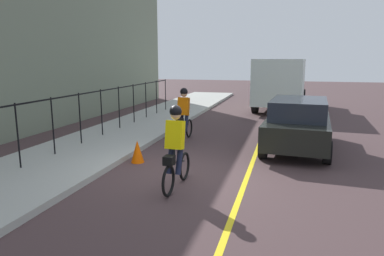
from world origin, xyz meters
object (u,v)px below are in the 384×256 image
patrol_sedan (298,123)px  box_truck_background (281,82)px  cyclist_follow (175,148)px  cyclist_lead (184,115)px  traffic_cone_far (137,151)px  traffic_cone_near (179,123)px

patrol_sedan → box_truck_background: box_truck_background is taller
cyclist_follow → box_truck_background: size_ratio=0.27×
cyclist_lead → patrol_sedan: bearing=-89.8°
cyclist_lead → cyclist_follow: (-4.43, -1.14, 0.00)m
cyclist_lead → patrol_sedan: cyclist_lead is taller
patrol_sedan → cyclist_follow: bearing=153.1°
cyclist_follow → box_truck_background: 13.56m
cyclist_follow → traffic_cone_far: cyclist_follow is taller
cyclist_lead → cyclist_follow: same height
traffic_cone_near → cyclist_lead: bearing=-157.4°
traffic_cone_near → cyclist_follow: bearing=-163.3°
cyclist_follow → traffic_cone_near: size_ratio=2.93×
cyclist_lead → traffic_cone_near: bearing=24.2°
cyclist_lead → traffic_cone_near: cyclist_lead is taller
box_truck_background → traffic_cone_near: bearing=157.2°
cyclist_lead → cyclist_follow: 4.57m
traffic_cone_near → box_truck_background: bearing=-26.2°
cyclist_follow → patrol_sedan: size_ratio=0.40×
cyclist_follow → traffic_cone_near: 6.32m
cyclist_lead → traffic_cone_near: (1.60, 0.67, -0.60)m
cyclist_follow → patrol_sedan: cyclist_follow is taller
box_truck_background → traffic_cone_near: size_ratio=10.96×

